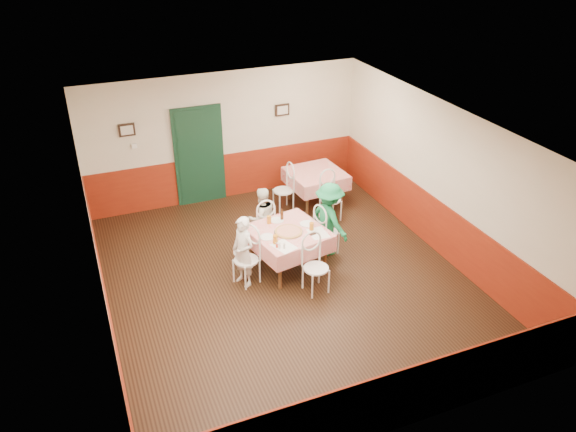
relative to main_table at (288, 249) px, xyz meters
name	(u,v)px	position (x,y,z in m)	size (l,w,h in m)	color
floor	(286,279)	(-0.17, -0.34, -0.38)	(7.00, 7.00, 0.00)	black
ceiling	(286,127)	(-0.17, -0.34, 2.42)	(7.00, 7.00, 0.00)	white
back_wall	(225,137)	(-0.17, 3.16, 1.02)	(6.00, 0.10, 2.80)	beige
front_wall	(402,345)	(-0.17, -3.84, 1.02)	(6.00, 0.10, 2.80)	beige
left_wall	(95,245)	(-3.17, -0.34, 1.02)	(0.10, 7.00, 2.80)	beige
right_wall	(440,179)	(2.83, -0.34, 1.02)	(0.10, 7.00, 2.80)	beige
wainscot_back	(227,175)	(-0.17, 3.14, 0.12)	(6.00, 0.03, 1.00)	maroon
wainscot_front	(394,401)	(-0.17, -3.83, 0.12)	(6.00, 0.03, 1.00)	maroon
wainscot_left	(105,295)	(-3.16, -0.34, 0.12)	(0.03, 7.00, 1.00)	maroon
wainscot_right	(433,223)	(2.81, -0.34, 0.12)	(0.03, 7.00, 1.00)	maroon
door	(199,157)	(-0.77, 3.11, 0.68)	(0.96, 0.06, 2.10)	black
picture_left	(127,130)	(-2.17, 3.11, 1.48)	(0.32, 0.03, 0.26)	black
picture_right	(282,110)	(1.13, 3.11, 1.48)	(0.32, 0.03, 0.26)	black
thermostat	(134,146)	(-2.07, 3.11, 1.12)	(0.10, 0.03, 0.10)	white
main_table	(288,249)	(0.00, 0.00, 0.00)	(1.22, 1.22, 0.77)	red
second_table	(315,188)	(1.48, 2.06, 0.00)	(1.12, 1.12, 0.77)	red
chair_left	(246,260)	(-0.83, -0.16, 0.08)	(0.42, 0.42, 0.90)	white
chair_right	(327,232)	(0.83, 0.16, 0.08)	(0.42, 0.42, 0.90)	white
chair_far	(263,226)	(-0.16, 0.83, 0.08)	(0.42, 0.42, 0.90)	white
chair_near	(316,268)	(0.16, -0.83, 0.08)	(0.42, 0.42, 0.90)	white
chair_second_a	(283,191)	(0.73, 2.06, 0.08)	(0.42, 0.42, 0.90)	white
chair_second_b	(331,200)	(1.48, 1.31, 0.08)	(0.42, 0.42, 0.90)	white
pizza	(289,231)	(-0.01, -0.05, 0.40)	(0.48, 0.48, 0.03)	#B74723
plate_left	(267,237)	(-0.41, -0.08, 0.39)	(0.25, 0.25, 0.01)	white
plate_right	(307,224)	(0.40, 0.08, 0.39)	(0.25, 0.25, 0.01)	white
plate_far	(277,220)	(-0.05, 0.41, 0.39)	(0.25, 0.25, 0.01)	white
glass_a	(275,239)	(-0.36, -0.31, 0.46)	(0.08, 0.08, 0.15)	#BF7219
glass_b	(312,226)	(0.39, -0.13, 0.46)	(0.08, 0.08, 0.14)	#BF7219
glass_c	(269,220)	(-0.22, 0.36, 0.46)	(0.08, 0.08, 0.15)	#BF7219
beer_bottle	(282,215)	(0.04, 0.40, 0.49)	(0.05, 0.05, 0.20)	#381C0A
shaker_a	(279,246)	(-0.35, -0.49, 0.43)	(0.04, 0.04, 0.09)	silver
shaker_b	(284,246)	(-0.28, -0.52, 0.43)	(0.04, 0.04, 0.09)	silver
shaker_c	(277,245)	(-0.38, -0.45, 0.43)	(0.04, 0.04, 0.09)	#B23319
menu_left	(284,246)	(-0.26, -0.46, 0.39)	(0.30, 0.40, 0.00)	white
menu_right	(318,233)	(0.45, -0.28, 0.39)	(0.30, 0.40, 0.00)	white
wallet	(312,233)	(0.34, -0.26, 0.40)	(0.11, 0.09, 0.02)	black
diner_left	(243,252)	(-0.88, -0.17, 0.26)	(0.47, 0.31, 1.28)	gray
diner_far	(262,218)	(-0.17, 0.88, 0.22)	(0.58, 0.45, 1.20)	gray
diner_right	(329,219)	(0.88, 0.17, 0.33)	(0.92, 0.53, 1.42)	gray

